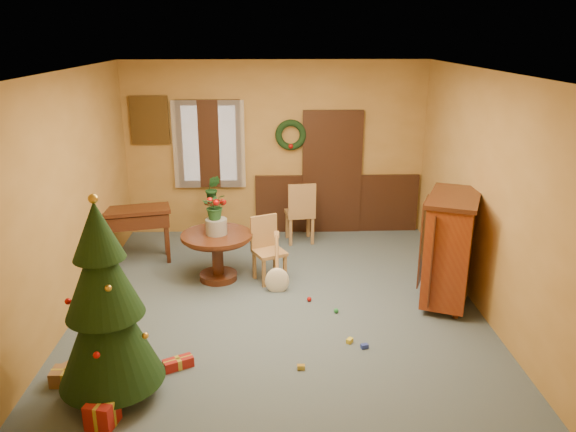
{
  "coord_description": "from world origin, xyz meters",
  "views": [
    {
      "loc": [
        -0.1,
        -6.51,
        3.33
      ],
      "look_at": [
        0.13,
        0.4,
        1.04
      ],
      "focal_mm": 35.0,
      "sensor_mm": 36.0,
      "label": 1
    }
  ],
  "objects_px": {
    "christmas_tree": "(105,305)",
    "writing_desk": "(138,222)",
    "sideboard": "(450,246)",
    "chair_near": "(267,246)",
    "dining_table": "(217,248)"
  },
  "relations": [
    {
      "from": "christmas_tree",
      "to": "writing_desk",
      "type": "height_order",
      "value": "christmas_tree"
    },
    {
      "from": "chair_near",
      "to": "writing_desk",
      "type": "distance_m",
      "value": 2.05
    },
    {
      "from": "chair_near",
      "to": "christmas_tree",
      "type": "xyz_separation_m",
      "value": [
        -1.46,
        -2.62,
        0.47
      ]
    },
    {
      "from": "chair_near",
      "to": "christmas_tree",
      "type": "relative_size",
      "value": 0.45
    },
    {
      "from": "christmas_tree",
      "to": "sideboard",
      "type": "bearing_deg",
      "value": 26.19
    },
    {
      "from": "christmas_tree",
      "to": "sideboard",
      "type": "height_order",
      "value": "christmas_tree"
    },
    {
      "from": "dining_table",
      "to": "sideboard",
      "type": "xyz_separation_m",
      "value": [
        2.99,
        -0.78,
        0.29
      ]
    },
    {
      "from": "sideboard",
      "to": "christmas_tree",
      "type": "bearing_deg",
      "value": -153.81
    },
    {
      "from": "dining_table",
      "to": "writing_desk",
      "type": "distance_m",
      "value": 1.42
    },
    {
      "from": "christmas_tree",
      "to": "chair_near",
      "type": "bearing_deg",
      "value": 60.9
    },
    {
      "from": "writing_desk",
      "to": "sideboard",
      "type": "xyz_separation_m",
      "value": [
        4.22,
        -1.47,
        0.13
      ]
    },
    {
      "from": "chair_near",
      "to": "writing_desk",
      "type": "relative_size",
      "value": 0.88
    },
    {
      "from": "writing_desk",
      "to": "dining_table",
      "type": "bearing_deg",
      "value": -29.22
    },
    {
      "from": "dining_table",
      "to": "sideboard",
      "type": "relative_size",
      "value": 0.69
    },
    {
      "from": "dining_table",
      "to": "chair_near",
      "type": "xyz_separation_m",
      "value": [
        0.69,
        -0.01,
        0.01
      ]
    }
  ]
}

